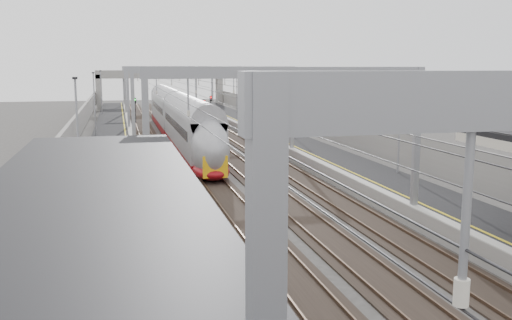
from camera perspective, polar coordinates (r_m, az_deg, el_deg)
platform_left at (r=47.78m, az=-14.16°, el=0.51°), size 4.00×120.00×1.00m
platform_right at (r=50.20m, az=4.41°, el=1.19°), size 4.00×120.00×1.00m
tracks at (r=48.42m, az=-4.64°, el=0.34°), size 11.40×140.00×0.20m
overhead_line at (r=54.39m, az=-5.83°, el=7.77°), size 13.00×140.00×6.60m
overbridge at (r=102.54m, az=-9.56°, el=7.96°), size 22.00×2.20×6.90m
wall_left at (r=47.78m, az=-18.06°, el=1.67°), size 0.30×120.00×3.20m
wall_right at (r=51.13m, az=7.84°, el=2.52°), size 0.30×120.00×3.20m
train at (r=57.83m, az=-7.70°, el=3.71°), size 2.57×46.84×4.07m
signal_green at (r=77.38m, az=-12.00°, el=5.32°), size 0.32×0.32×3.48m
signal_red_near at (r=72.72m, az=-5.21°, el=5.23°), size 0.32×0.32×3.48m
signal_red_far at (r=81.32m, az=-4.54°, el=5.68°), size 0.32×0.32×3.48m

